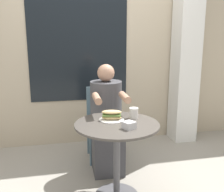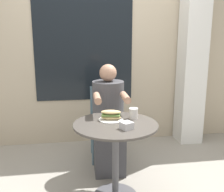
# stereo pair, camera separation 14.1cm
# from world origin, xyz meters

# --- Properties ---
(storefront_wall) EXTENTS (8.00, 0.09, 2.80)m
(storefront_wall) POSITION_xyz_m (-0.00, 1.44, 1.40)
(storefront_wall) COLOR #B7A88E
(storefront_wall) RESTS_ON ground_plane
(lattice_pillar) EXTENTS (0.32, 0.32, 2.40)m
(lattice_pillar) POSITION_xyz_m (1.26, 1.22, 1.20)
(lattice_pillar) COLOR silver
(lattice_pillar) RESTS_ON ground_plane
(cafe_table) EXTENTS (0.75, 0.75, 0.72)m
(cafe_table) POSITION_xyz_m (0.00, 0.00, 0.53)
(cafe_table) COLOR #47423D
(cafe_table) RESTS_ON ground_plane
(diner_chair) EXTENTS (0.39, 0.39, 0.87)m
(diner_chair) POSITION_xyz_m (0.02, 0.91, 0.52)
(diner_chair) COLOR slate
(diner_chair) RESTS_ON ground_plane
(seated_diner) EXTENTS (0.36, 0.62, 1.18)m
(seated_diner) POSITION_xyz_m (0.01, 0.56, 0.51)
(seated_diner) COLOR #424247
(seated_diner) RESTS_ON ground_plane
(sandwich_on_plate) EXTENTS (0.22, 0.22, 0.10)m
(sandwich_on_plate) POSITION_xyz_m (-0.03, 0.10, 0.76)
(sandwich_on_plate) COLOR white
(sandwich_on_plate) RESTS_ON cafe_table
(drink_cup) EXTENTS (0.08, 0.08, 0.10)m
(drink_cup) POSITION_xyz_m (0.19, 0.11, 0.77)
(drink_cup) COLOR silver
(drink_cup) RESTS_ON cafe_table
(napkin_box) EXTENTS (0.12, 0.12, 0.06)m
(napkin_box) POSITION_xyz_m (0.07, -0.15, 0.75)
(napkin_box) COLOR silver
(napkin_box) RESTS_ON cafe_table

